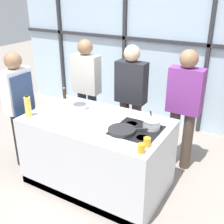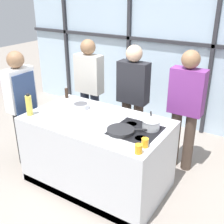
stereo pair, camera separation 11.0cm
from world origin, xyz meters
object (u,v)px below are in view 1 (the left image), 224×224
at_px(white_plate, 67,114).
at_px(pepper_grinder, 64,93).
at_px(chef, 19,103).
at_px(frying_pan, 122,130).
at_px(juice_glass_near, 141,148).
at_px(juice_glass_far, 147,142).
at_px(saucepan, 152,124).
at_px(spectator_center_left, 131,95).
at_px(spectator_center_right, 184,104).
at_px(mixing_bowl, 80,106).
at_px(spectator_far_left, 87,86).
at_px(oil_bottle, 28,106).

bearing_deg(white_plate, pepper_grinder, 132.06).
height_order(white_plate, pepper_grinder, pepper_grinder).
xyz_separation_m(chef, frying_pan, (1.62, -0.02, 0.01)).
xyz_separation_m(frying_pan, juice_glass_near, (0.36, -0.28, 0.02)).
distance_m(pepper_grinder, juice_glass_far, 1.70).
xyz_separation_m(saucepan, juice_glass_near, (0.12, -0.53, -0.01)).
xyz_separation_m(chef, spectator_center_left, (1.20, 1.03, 0.01)).
bearing_deg(white_plate, chef, -177.31).
distance_m(spectator_center_right, mixing_bowl, 1.39).
bearing_deg(spectator_center_left, frying_pan, 111.94).
bearing_deg(spectator_far_left, juice_glass_near, 139.74).
xyz_separation_m(white_plate, juice_glass_far, (1.17, -0.20, 0.04)).
bearing_deg(spectator_far_left, spectator_center_left, 180.00).
bearing_deg(juice_glass_near, chef, 171.39).
xyz_separation_m(chef, mixing_bowl, (0.82, 0.28, 0.02)).
bearing_deg(juice_glass_near, pepper_grinder, 153.59).
bearing_deg(oil_bottle, juice_glass_near, -2.60).
bearing_deg(white_plate, spectator_center_left, 68.57).
bearing_deg(mixing_bowl, frying_pan, -20.49).
height_order(mixing_bowl, juice_glass_near, juice_glass_near).
bearing_deg(saucepan, juice_glass_near, -77.64).
bearing_deg(pepper_grinder, spectator_center_right, 19.21).
distance_m(oil_bottle, juice_glass_far, 1.57).
relative_size(spectator_center_left, mixing_bowl, 7.45).
relative_size(spectator_center_left, juice_glass_far, 17.85).
xyz_separation_m(spectator_center_left, frying_pan, (0.42, -1.05, -0.00)).
xyz_separation_m(spectator_center_right, juice_glass_far, (-0.01, -1.19, 0.01)).
xyz_separation_m(chef, juice_glass_far, (1.98, -0.16, 0.03)).
height_order(chef, pepper_grinder, chef).
relative_size(spectator_far_left, oil_bottle, 6.03).
bearing_deg(pepper_grinder, juice_glass_far, -22.18).
height_order(spectator_center_right, white_plate, spectator_center_right).
relative_size(spectator_center_right, saucepan, 4.73).
relative_size(oil_bottle, juice_glass_far, 2.97).
height_order(chef, saucepan, chef).
distance_m(spectator_far_left, juice_glass_far, 1.98).
xyz_separation_m(oil_bottle, juice_glass_near, (1.56, -0.07, -0.08)).
bearing_deg(spectator_far_left, saucepan, 151.19).
distance_m(chef, oil_bottle, 0.49).
bearing_deg(spectator_center_left, spectator_center_right, -180.00).
bearing_deg(juice_glass_near, juice_glass_far, 90.00).
bearing_deg(saucepan, spectator_far_left, 151.19).
distance_m(spectator_center_left, frying_pan, 1.13).
xyz_separation_m(frying_pan, juice_glass_far, (0.36, -0.14, 0.02)).
xyz_separation_m(saucepan, white_plate, (-1.06, -0.19, -0.05)).
xyz_separation_m(frying_pan, saucepan, (0.24, 0.25, 0.04)).
height_order(spectator_far_left, frying_pan, spectator_far_left).
distance_m(spectator_center_left, juice_glass_near, 1.55).
relative_size(white_plate, pepper_grinder, 1.57).
distance_m(spectator_center_right, juice_glass_near, 1.33).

